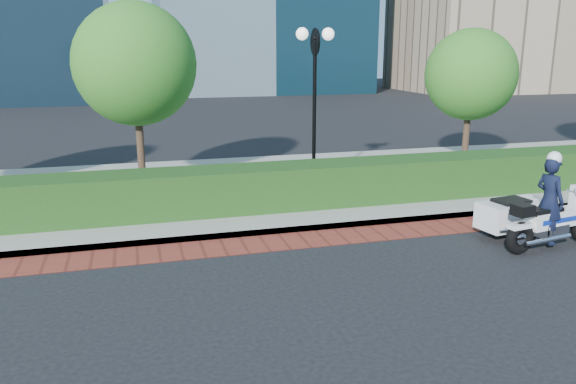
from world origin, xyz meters
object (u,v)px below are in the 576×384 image
object	(u,v)px
tree_b	(135,64)
tree_c	(471,75)
police_motorcycle	(537,211)
lamppost	(315,83)

from	to	relation	value
tree_b	tree_c	bearing A→B (deg)	-0.00
tree_c	police_motorcycle	xyz separation A→B (m)	(-2.46, -6.42, -2.38)
lamppost	tree_c	size ratio (longest dim) A/B	0.98
police_motorcycle	tree_b	bearing A→B (deg)	130.22
lamppost	police_motorcycle	distance (m)	6.38
police_motorcycle	tree_c	bearing A→B (deg)	59.65
tree_b	police_motorcycle	size ratio (longest dim) A/B	2.03
tree_b	tree_c	world-z (taller)	tree_b
police_motorcycle	lamppost	bearing A→B (deg)	111.32
tree_b	police_motorcycle	world-z (taller)	tree_b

